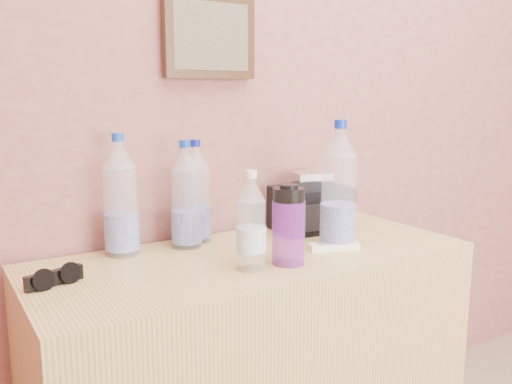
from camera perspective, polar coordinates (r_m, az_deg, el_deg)
picture_frame at (r=1.71m, az=-4.88°, el=15.99°), size 0.30×0.03×0.25m
dresser at (r=1.71m, az=-0.18°, el=-19.17°), size 1.25×0.52×0.78m
pet_large_a at (r=1.60m, az=-7.37°, el=-0.89°), size 0.09×0.09×0.32m
pet_large_b at (r=1.56m, az=-14.06°, el=-1.00°), size 0.09×0.09×0.34m
pet_large_c at (r=1.66m, az=-6.29°, el=-0.52°), size 0.08×0.08×0.31m
pet_large_d at (r=1.60m, az=8.70°, el=0.01°), size 0.10×0.10×0.37m
pet_small at (r=1.39m, az=-0.52°, el=-3.64°), size 0.07×0.07×0.26m
nalgene_bottle at (r=1.44m, az=3.45°, el=-3.50°), size 0.09×0.09×0.22m
sunglasses at (r=1.39m, az=-20.47°, el=-8.46°), size 0.15×0.09×0.04m
ac_remote at (r=1.60m, az=8.20°, el=-5.70°), size 0.15×0.10×0.02m
toiletry_bag at (r=1.80m, az=5.77°, el=-1.43°), size 0.26×0.20×0.16m
foil_packet at (r=1.82m, az=5.91°, el=1.71°), size 0.14×0.13×0.02m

